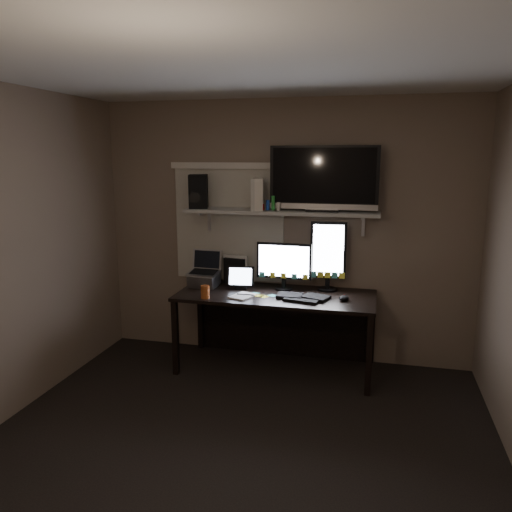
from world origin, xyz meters
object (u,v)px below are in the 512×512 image
(speaker, at_px, (198,191))
(desk, at_px, (278,308))
(keyboard, at_px, (303,297))
(laptop, at_px, (204,269))
(monitor_portrait, at_px, (328,256))
(mouse, at_px, (344,298))
(cup, at_px, (205,292))
(tv, at_px, (324,179))
(game_console, at_px, (258,194))
(tablet, at_px, (241,278))
(monitor_landscape, at_px, (284,266))

(speaker, bearing_deg, desk, -20.97)
(keyboard, distance_m, laptop, 1.02)
(desk, bearing_deg, monitor_portrait, 14.87)
(mouse, xyz_separation_m, cup, (-1.21, -0.23, 0.04))
(tv, height_order, game_console, tv)
(laptop, xyz_separation_m, game_console, (0.52, 0.07, 0.73))
(tablet, bearing_deg, mouse, -14.97)
(monitor_landscape, distance_m, monitor_portrait, 0.42)
(keyboard, xyz_separation_m, speaker, (-1.06, 0.27, 0.90))
(desk, relative_size, monitor_portrait, 2.72)
(monitor_portrait, distance_m, tablet, 0.84)
(game_console, bearing_deg, laptop, 171.70)
(tablet, height_order, laptop, laptop)
(monitor_landscape, distance_m, cup, 0.79)
(monitor_portrait, distance_m, keyboard, 0.49)
(keyboard, height_order, speaker, speaker)
(desk, xyz_separation_m, monitor_landscape, (0.04, 0.04, 0.40))
(keyboard, xyz_separation_m, game_console, (-0.47, 0.25, 0.88))
(tv, bearing_deg, mouse, -46.72)
(keyboard, relative_size, laptop, 1.38)
(mouse, bearing_deg, monitor_landscape, 176.21)
(monitor_portrait, height_order, tablet, monitor_portrait)
(desk, bearing_deg, speaker, 175.21)
(desk, distance_m, monitor_portrait, 0.69)
(desk, bearing_deg, tablet, -174.10)
(mouse, relative_size, cup, 1.03)
(monitor_portrait, xyz_separation_m, game_console, (-0.66, -0.07, 0.56))
(game_console, bearing_deg, monitor_portrait, -10.52)
(desk, relative_size, tv, 1.85)
(speaker, bearing_deg, tv, -16.10)
(tablet, bearing_deg, monitor_portrait, 4.36)
(mouse, xyz_separation_m, tablet, (-0.98, 0.14, 0.09))
(tablet, relative_size, speaker, 0.80)
(keyboard, xyz_separation_m, tablet, (-0.61, 0.16, 0.10))
(keyboard, height_order, mouse, mouse)
(laptop, bearing_deg, speaker, 130.31)
(desk, relative_size, mouse, 15.18)
(desk, relative_size, cup, 15.69)
(tablet, relative_size, laptop, 0.76)
(keyboard, bearing_deg, tablet, 175.24)
(monitor_landscape, bearing_deg, cup, -142.65)
(desk, height_order, speaker, speaker)
(speaker, bearing_deg, mouse, -26.05)
(desk, bearing_deg, mouse, -16.18)
(monitor_landscape, height_order, game_console, game_console)
(cup, bearing_deg, speaker, 114.57)
(laptop, distance_m, cup, 0.42)
(monitor_landscape, relative_size, keyboard, 1.12)
(monitor_landscape, distance_m, keyboard, 0.39)
(monitor_portrait, bearing_deg, desk, -167.71)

